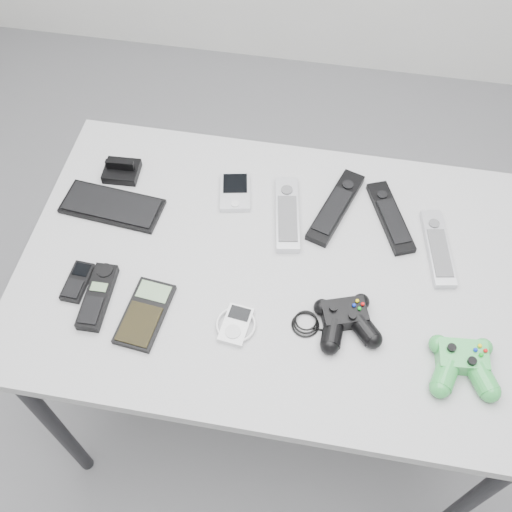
% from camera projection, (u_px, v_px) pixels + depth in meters
% --- Properties ---
extents(floor, '(3.50, 3.50, 0.00)m').
position_uv_depth(floor, '(264.00, 388.00, 2.06)').
color(floor, slate).
rests_on(floor, ground).
extents(desk, '(1.20, 0.77, 0.81)m').
position_uv_depth(desk, '(279.00, 283.00, 1.44)').
color(desk, '#949496').
rests_on(desk, floor).
extents(pda_keyboard, '(0.25, 0.13, 0.02)m').
position_uv_depth(pda_keyboard, '(112.00, 206.00, 1.47)').
color(pda_keyboard, black).
rests_on(pda_keyboard, desk).
extents(dock_bracket, '(0.09, 0.08, 0.05)m').
position_uv_depth(dock_bracket, '(121.00, 168.00, 1.52)').
color(dock_bracket, black).
rests_on(dock_bracket, desk).
extents(pda, '(0.09, 0.13, 0.02)m').
position_uv_depth(pda, '(235.00, 192.00, 1.49)').
color(pda, silver).
rests_on(pda, desk).
extents(remote_silver_a, '(0.09, 0.23, 0.02)m').
position_uv_depth(remote_silver_a, '(287.00, 213.00, 1.45)').
color(remote_silver_a, silver).
rests_on(remote_silver_a, desk).
extents(remote_black_a, '(0.13, 0.24, 0.02)m').
position_uv_depth(remote_black_a, '(336.00, 207.00, 1.46)').
color(remote_black_a, black).
rests_on(remote_black_a, desk).
extents(remote_black_b, '(0.13, 0.22, 0.02)m').
position_uv_depth(remote_black_b, '(390.00, 217.00, 1.45)').
color(remote_black_b, black).
rests_on(remote_black_b, desk).
extents(remote_silver_b, '(0.09, 0.22, 0.02)m').
position_uv_depth(remote_silver_b, '(438.00, 248.00, 1.40)').
color(remote_silver_b, '#B0B0B7').
rests_on(remote_silver_b, desk).
extents(mobile_phone, '(0.05, 0.10, 0.02)m').
position_uv_depth(mobile_phone, '(77.00, 282.00, 1.35)').
color(mobile_phone, black).
rests_on(mobile_phone, desk).
extents(cordless_handset, '(0.06, 0.16, 0.03)m').
position_uv_depth(cordless_handset, '(98.00, 296.00, 1.32)').
color(cordless_handset, black).
rests_on(cordless_handset, desk).
extents(calculator, '(0.10, 0.18, 0.02)m').
position_uv_depth(calculator, '(145.00, 314.00, 1.30)').
color(calculator, black).
rests_on(calculator, desk).
extents(mp3_player, '(0.10, 0.10, 0.02)m').
position_uv_depth(mp3_player, '(236.00, 325.00, 1.29)').
color(mp3_player, silver).
rests_on(mp3_player, desk).
extents(controller_black, '(0.26, 0.21, 0.05)m').
position_uv_depth(controller_black, '(346.00, 319.00, 1.28)').
color(controller_black, black).
rests_on(controller_black, desk).
extents(controller_green, '(0.15, 0.16, 0.05)m').
position_uv_depth(controller_green, '(463.00, 363.00, 1.22)').
color(controller_green, '#23823E').
rests_on(controller_green, desk).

